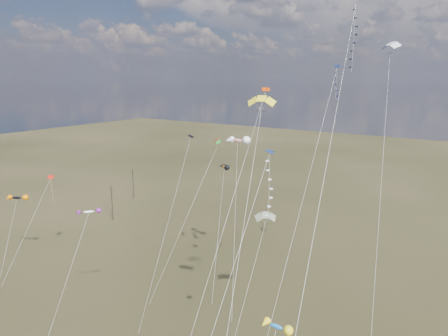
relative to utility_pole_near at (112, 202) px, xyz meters
The scene contains 17 objects.
utility_pole_near is the anchor object (origin of this frame).
utility_pole_far 16.12m from the utility_pole_near, 119.74° to the left, with size 1.40×0.20×8.00m.
diamond_black_high 66.46m from the utility_pole_near, 19.00° to the right, with size 5.97×32.70×38.52m.
diamond_navy_tall 57.90m from the utility_pole_near, 10.67° to the right, with size 0.94×21.44×32.79m.
diamond_black_mid 37.09m from the utility_pole_near, 25.22° to the right, with size 4.50×16.91×22.81m.
diamond_red_low 23.30m from the utility_pole_near, 66.95° to the right, with size 1.31×10.97×15.40m.
diamond_navy_right 63.74m from the utility_pole_near, 29.00° to the right, with size 2.17×14.30×25.67m.
diamond_orange_center 55.96m from the utility_pole_near, 27.22° to the right, with size 3.88×25.60×30.19m.
parafoil_yellow 61.01m from the utility_pole_near, 25.62° to the right, with size 8.00×21.55×30.03m.
parafoil_blue_white 64.96m from the utility_pole_near, ahead, with size 6.05×19.91×35.88m.
parafoil_striped 50.12m from the utility_pole_near, 18.46° to the right, with size 2.88×11.15×15.47m.
parafoil_tricolor 40.10m from the utility_pole_near, 14.47° to the right, with size 4.65×13.09×22.74m.
novelty_black_orange 23.87m from the utility_pole_near, 82.83° to the right, with size 5.37×7.53×11.96m.
novelty_orange_black 37.14m from the utility_pole_near, 10.09° to the right, with size 5.89×11.18×18.10m.
novelty_white_purple 39.40m from the utility_pole_near, 44.45° to the right, with size 4.90×12.51×15.07m.
novelty_redwhite_stripe 41.33m from the utility_pole_near, ahead, with size 8.43×12.60×22.78m.
novelty_blue_yellow 66.55m from the utility_pole_near, 30.47° to the right, with size 3.04×11.81×13.91m.
Camera 1 is at (29.90, -26.97, 31.28)m, focal length 32.00 mm.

